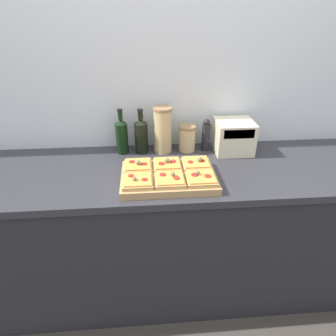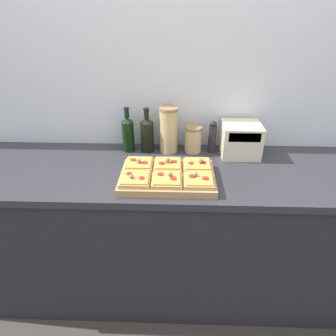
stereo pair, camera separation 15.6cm
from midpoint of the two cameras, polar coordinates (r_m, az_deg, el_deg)
ground_plane at (r=2.09m, az=-0.36°, el=-27.50°), size 12.00×12.00×0.00m
wall_back at (r=1.88m, az=-2.07°, el=13.99°), size 6.00×0.06×2.50m
kitchen_counter at (r=1.95m, az=-1.12°, el=-12.02°), size 2.63×0.67×0.92m
cutting_board at (r=1.56m, az=-2.78°, el=-1.90°), size 0.49×0.33×0.04m
pizza_slice_back_left at (r=1.61m, az=-8.49°, el=0.35°), size 0.15×0.14×0.05m
pizza_slice_back_center at (r=1.61m, az=-2.92°, el=0.58°), size 0.15×0.14×0.06m
pizza_slice_back_right at (r=1.62m, az=2.66°, el=0.79°), size 0.15×0.14×0.05m
pizza_slice_front_left at (r=1.48m, az=-8.80°, el=-2.57°), size 0.15×0.14×0.05m
pizza_slice_front_center at (r=1.47m, az=-2.69°, el=-2.32°), size 0.15×0.14×0.05m
pizza_slice_front_right at (r=1.49m, az=3.34°, el=-2.06°), size 0.15×0.14×0.05m
olive_oil_bottle at (r=1.84m, az=-11.23°, el=6.06°), size 0.07×0.07×0.28m
wine_bottle at (r=1.83m, az=-7.58°, el=6.20°), size 0.08×0.08×0.27m
grain_jar_tall at (r=1.82m, az=-3.48°, el=7.21°), size 0.11×0.11×0.28m
grain_jar_short at (r=1.85m, az=1.24°, el=5.67°), size 0.10×0.10×0.16m
pepper_mill at (r=1.86m, az=4.84°, el=6.25°), size 0.05×0.05×0.20m
toaster_oven at (r=1.86m, az=10.04°, el=5.89°), size 0.25×0.21×0.20m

